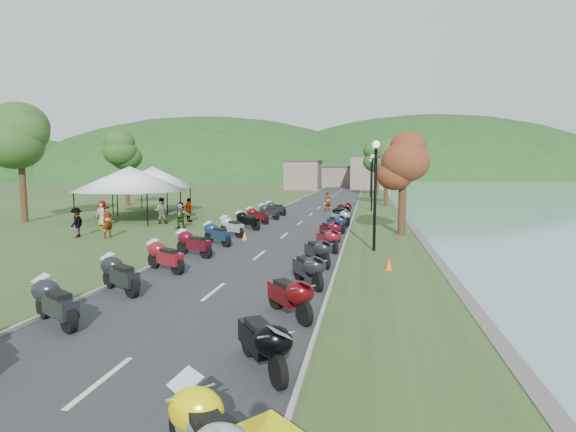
{
  "coord_description": "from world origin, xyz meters",
  "views": [
    {
      "loc": [
        4.68,
        -3.02,
        3.84
      ],
      "look_at": [
        0.48,
        20.51,
        1.3
      ],
      "focal_mm": 28.0,
      "sensor_mm": 36.0,
      "label": 1
    }
  ],
  "objects_px": {
    "pedestrian_b": "(162,224)",
    "pedestrian_c": "(77,237)",
    "vendor_tent_main": "(131,194)",
    "pedestrian_a": "(108,238)"
  },
  "relations": [
    {
      "from": "pedestrian_b",
      "to": "pedestrian_c",
      "type": "xyz_separation_m",
      "value": [
        -1.83,
        -6.68,
        0.0
      ]
    },
    {
      "from": "vendor_tent_main",
      "to": "pedestrian_a",
      "type": "relative_size",
      "value": 3.03
    },
    {
      "from": "vendor_tent_main",
      "to": "pedestrian_c",
      "type": "xyz_separation_m",
      "value": [
        1.09,
        -7.82,
        -2.0
      ]
    },
    {
      "from": "vendor_tent_main",
      "to": "pedestrian_b",
      "type": "bearing_deg",
      "value": -21.28
    },
    {
      "from": "pedestrian_a",
      "to": "pedestrian_b",
      "type": "bearing_deg",
      "value": 21.22
    },
    {
      "from": "pedestrian_a",
      "to": "pedestrian_c",
      "type": "height_order",
      "value": "pedestrian_a"
    },
    {
      "from": "vendor_tent_main",
      "to": "pedestrian_b",
      "type": "height_order",
      "value": "vendor_tent_main"
    },
    {
      "from": "pedestrian_a",
      "to": "pedestrian_c",
      "type": "bearing_deg",
      "value": 115.57
    },
    {
      "from": "pedestrian_c",
      "to": "pedestrian_b",
      "type": "bearing_deg",
      "value": 158.09
    },
    {
      "from": "pedestrian_a",
      "to": "pedestrian_c",
      "type": "distance_m",
      "value": 1.82
    }
  ]
}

